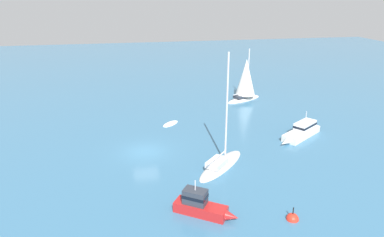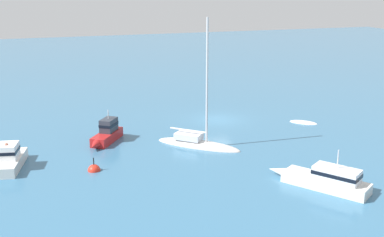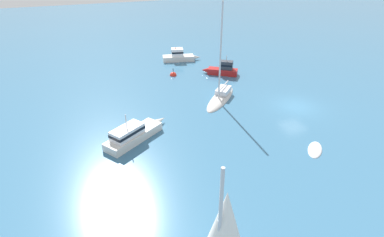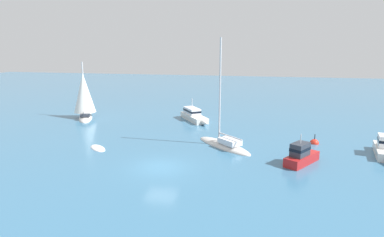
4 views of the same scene
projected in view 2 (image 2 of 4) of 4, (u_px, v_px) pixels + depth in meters
ground_plane at (218, 120)px, 46.29m from camera, size 160.00×160.00×0.00m
motor_cruiser at (10, 158)px, 34.32m from camera, size 5.71×2.53×1.96m
ketch at (197, 143)px, 38.91m from camera, size 6.26×6.45×10.71m
cabin_cruiser at (107, 134)px, 39.73m from camera, size 4.45×3.47×2.60m
launch at (326, 179)px, 30.74m from camera, size 6.30×4.83×2.73m
tender at (304, 123)px, 45.30m from camera, size 2.59×2.62×0.37m
channel_buoy at (94, 171)px, 33.78m from camera, size 0.89×0.89×1.41m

